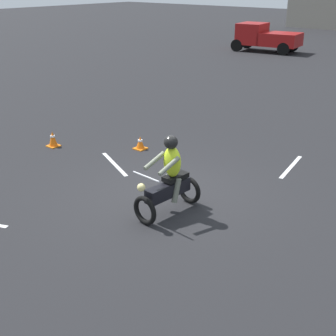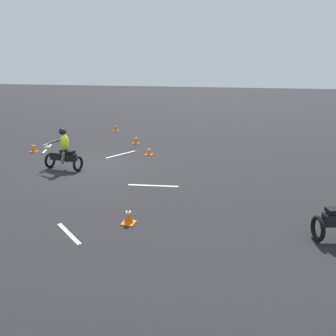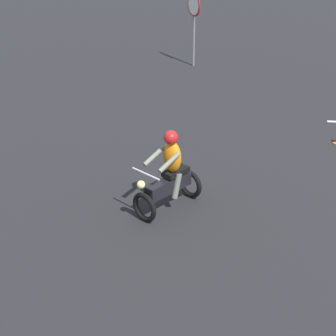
{
  "view_description": "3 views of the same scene",
  "coord_description": "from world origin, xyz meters",
  "px_view_note": "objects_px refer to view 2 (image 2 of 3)",
  "views": [
    {
      "loc": [
        6.08,
        -7.2,
        4.52
      ],
      "look_at": [
        0.59,
        -0.65,
        1.0
      ],
      "focal_mm": 50.0,
      "sensor_mm": 36.0,
      "label": 1
    },
    {
      "loc": [
        11.27,
        6.66,
        3.8
      ],
      "look_at": [
        2.12,
        4.03,
        0.9
      ],
      "focal_mm": 35.0,
      "sensor_mm": 36.0,
      "label": 2
    },
    {
      "loc": [
        -6.17,
        14.19,
        6.61
      ],
      "look_at": [
        3.65,
        8.71,
        0.9
      ],
      "focal_mm": 70.0,
      "sensor_mm": 36.0,
      "label": 3
    }
  ],
  "objects_px": {
    "traffic_cone_near_left": "(149,151)",
    "traffic_cone_near_right": "(34,147)",
    "motorcycle_rider_foreground": "(63,152)",
    "traffic_cone_far_center": "(116,128)",
    "traffic_cone_far_right": "(136,139)",
    "traffic_cone_mid_left": "(128,215)"
  },
  "relations": [
    {
      "from": "traffic_cone_far_center",
      "to": "traffic_cone_near_right",
      "type": "bearing_deg",
      "value": -13.45
    },
    {
      "from": "traffic_cone_near_right",
      "to": "traffic_cone_far_center",
      "type": "height_order",
      "value": "same"
    },
    {
      "from": "motorcycle_rider_foreground",
      "to": "traffic_cone_near_left",
      "type": "distance_m",
      "value": 3.94
    },
    {
      "from": "motorcycle_rider_foreground",
      "to": "traffic_cone_near_right",
      "type": "bearing_deg",
      "value": 59.29
    },
    {
      "from": "traffic_cone_mid_left",
      "to": "traffic_cone_near_left",
      "type": "bearing_deg",
      "value": -165.02
    },
    {
      "from": "motorcycle_rider_foreground",
      "to": "traffic_cone_far_center",
      "type": "distance_m",
      "value": 8.31
    },
    {
      "from": "traffic_cone_far_right",
      "to": "traffic_cone_far_center",
      "type": "distance_m",
      "value": 3.95
    },
    {
      "from": "traffic_cone_near_left",
      "to": "traffic_cone_far_right",
      "type": "distance_m",
      "value": 2.51
    },
    {
      "from": "motorcycle_rider_foreground",
      "to": "traffic_cone_mid_left",
      "type": "xyz_separation_m",
      "value": [
        3.66,
        4.21,
        -0.5
      ]
    },
    {
      "from": "traffic_cone_near_right",
      "to": "traffic_cone_far_center",
      "type": "distance_m",
      "value": 6.22
    },
    {
      "from": "traffic_cone_near_left",
      "to": "traffic_cone_far_center",
      "type": "height_order",
      "value": "traffic_cone_far_center"
    },
    {
      "from": "traffic_cone_near_left",
      "to": "traffic_cone_far_center",
      "type": "bearing_deg",
      "value": -141.78
    },
    {
      "from": "motorcycle_rider_foreground",
      "to": "traffic_cone_near_left",
      "type": "xyz_separation_m",
      "value": [
        -3.07,
        2.41,
        -0.55
      ]
    },
    {
      "from": "traffic_cone_near_left",
      "to": "traffic_cone_near_right",
      "type": "relative_size",
      "value": 0.82
    },
    {
      "from": "traffic_cone_near_left",
      "to": "traffic_cone_near_right",
      "type": "xyz_separation_m",
      "value": [
        0.98,
        -5.44,
        0.04
      ]
    },
    {
      "from": "traffic_cone_near_left",
      "to": "traffic_cone_far_right",
      "type": "xyz_separation_m",
      "value": [
        -2.06,
        -1.44,
        0.04
      ]
    },
    {
      "from": "motorcycle_rider_foreground",
      "to": "traffic_cone_mid_left",
      "type": "bearing_deg",
      "value": -127.01
    },
    {
      "from": "traffic_cone_far_center",
      "to": "traffic_cone_mid_left",
      "type": "bearing_deg",
      "value": 26.15
    },
    {
      "from": "traffic_cone_near_left",
      "to": "traffic_cone_mid_left",
      "type": "xyz_separation_m",
      "value": [
        6.73,
        1.8,
        0.05
      ]
    },
    {
      "from": "traffic_cone_far_right",
      "to": "traffic_cone_near_left",
      "type": "bearing_deg",
      "value": 35.02
    },
    {
      "from": "traffic_cone_far_right",
      "to": "traffic_cone_near_right",
      "type": "bearing_deg",
      "value": -52.82
    },
    {
      "from": "motorcycle_rider_foreground",
      "to": "traffic_cone_mid_left",
      "type": "distance_m",
      "value": 5.6
    }
  ]
}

